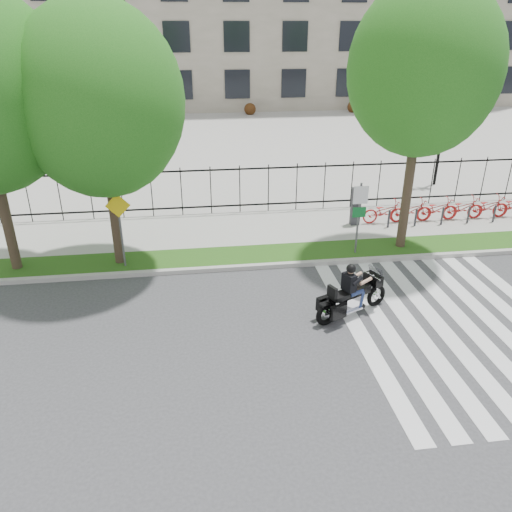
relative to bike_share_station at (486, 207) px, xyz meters
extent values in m
plane|color=#39393C|center=(-9.87, -7.20, -0.61)|extent=(120.00, 120.00, 0.00)
cube|color=#A9A69F|center=(-9.87, -3.10, -0.54)|extent=(60.00, 0.20, 0.15)
cube|color=#1F5014|center=(-9.87, -2.25, -0.54)|extent=(60.00, 1.50, 0.15)
cube|color=#AEACA3|center=(-9.87, 0.25, -0.54)|extent=(60.00, 3.50, 0.15)
cube|color=#AEACA3|center=(-9.87, 17.80, -0.56)|extent=(80.00, 34.00, 0.10)
cylinder|color=black|center=(0.13, 4.80, 1.39)|extent=(0.14, 0.14, 4.00)
cylinder|color=black|center=(0.13, 4.80, 3.29)|extent=(0.06, 0.70, 0.70)
sphere|color=white|center=(-0.22, 4.80, 3.39)|extent=(0.36, 0.36, 0.36)
sphere|color=white|center=(0.48, 4.80, 3.39)|extent=(0.36, 0.36, 0.36)
cylinder|color=#35271D|center=(-17.66, -2.25, 1.53)|extent=(0.32, 0.32, 3.98)
cylinder|color=#35271D|center=(-14.36, -2.25, 1.39)|extent=(0.32, 0.32, 3.71)
ellipsoid|color=#175F15|center=(-14.36, -2.25, 4.73)|extent=(4.95, 4.95, 5.69)
cylinder|color=#35271D|center=(-4.53, -2.25, 1.81)|extent=(0.32, 0.32, 4.55)
ellipsoid|color=#175F15|center=(-4.53, -2.25, 5.50)|extent=(4.70, 4.70, 5.41)
cube|color=#2D2D33|center=(-5.52, 0.00, 0.29)|extent=(0.35, 0.25, 1.50)
imported|color=#AB1918|center=(-4.32, 0.00, 0.00)|extent=(1.75, 0.61, 0.92)
cylinder|color=#2D2D33|center=(-4.32, -0.50, -0.11)|extent=(0.08, 0.08, 0.70)
imported|color=#AB1918|center=(-3.22, 0.00, 0.00)|extent=(1.75, 0.61, 0.92)
cylinder|color=#2D2D33|center=(-3.22, -0.50, -0.11)|extent=(0.08, 0.08, 0.70)
imported|color=#AB1918|center=(-2.12, 0.00, 0.00)|extent=(1.75, 0.61, 0.92)
cylinder|color=#2D2D33|center=(-2.12, -0.50, -0.11)|extent=(0.08, 0.08, 0.70)
imported|color=#AB1918|center=(-1.02, 0.00, 0.00)|extent=(1.75, 0.61, 0.92)
cylinder|color=#2D2D33|center=(-1.02, -0.50, -0.11)|extent=(0.08, 0.08, 0.70)
imported|color=#AB1918|center=(0.08, 0.00, 0.00)|extent=(1.75, 0.61, 0.92)
cylinder|color=#2D2D33|center=(0.08, -0.50, -0.11)|extent=(0.08, 0.08, 0.70)
cylinder|color=#59595B|center=(-6.32, -2.60, 0.79)|extent=(0.07, 0.07, 2.50)
cube|color=white|center=(-6.32, -2.64, 1.64)|extent=(0.50, 0.03, 0.60)
cube|color=#0C6626|center=(-6.32, -2.64, 1.04)|extent=(0.45, 0.03, 0.35)
cylinder|color=#59595B|center=(-14.16, -2.60, 0.74)|extent=(0.07, 0.07, 2.40)
cube|color=yellow|center=(-14.16, -2.64, 1.64)|extent=(0.78, 0.03, 0.78)
torus|color=black|center=(-6.78, -5.91, -0.29)|extent=(0.65, 0.39, 0.66)
torus|color=black|center=(-8.44, -6.67, -0.29)|extent=(0.70, 0.42, 0.70)
cube|color=black|center=(-6.95, -5.99, 0.30)|extent=(0.48, 0.60, 0.29)
cube|color=#26262B|center=(-6.89, -5.96, 0.52)|extent=(0.33, 0.50, 0.29)
cube|color=silver|center=(-7.65, -6.31, -0.18)|extent=(0.66, 0.54, 0.38)
cube|color=black|center=(-7.39, -6.19, 0.13)|extent=(0.61, 0.52, 0.25)
cube|color=black|center=(-7.96, -6.45, 0.11)|extent=(0.75, 0.59, 0.13)
cube|color=black|center=(-8.31, -6.61, 0.33)|extent=(0.22, 0.34, 0.33)
cube|color=black|center=(-8.19, -6.87, -0.13)|extent=(0.50, 0.34, 0.38)
cube|color=black|center=(-8.43, -6.34, -0.13)|extent=(0.50, 0.34, 0.38)
cube|color=black|center=(-7.78, -6.37, 0.46)|extent=(0.37, 0.44, 0.50)
sphere|color=tan|center=(-7.76, -6.36, 0.82)|extent=(0.22, 0.22, 0.22)
sphere|color=black|center=(-7.76, -6.36, 0.86)|extent=(0.26, 0.26, 0.26)
camera|label=1|loc=(-11.85, -17.78, 6.82)|focal=35.00mm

